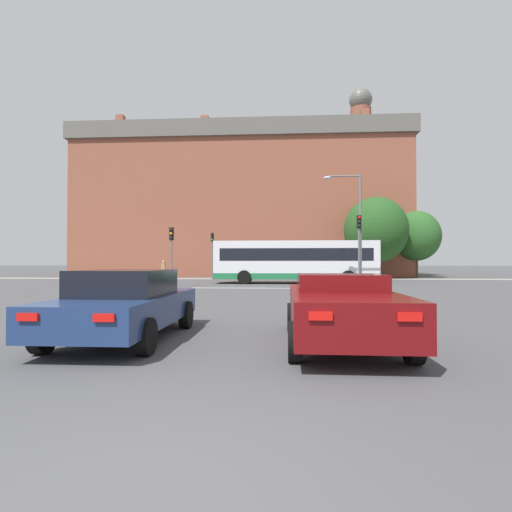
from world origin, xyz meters
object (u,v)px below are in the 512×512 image
(car_roadster_right, at_px, (341,308))
(pedestrian_walking_east, at_px, (163,268))
(traffic_light_far_left, at_px, (212,248))
(street_lamp_junction, at_px, (354,217))
(car_saloon_left, at_px, (126,303))
(pedestrian_walking_west, at_px, (341,269))
(traffic_light_near_right, at_px, (359,239))
(bus_crossing_lead, at_px, (295,261))
(traffic_light_near_left, at_px, (171,247))
(pedestrian_waiting, at_px, (285,269))
(traffic_light_far_right, at_px, (330,253))

(car_roadster_right, relative_size, pedestrian_walking_east, 2.62)
(traffic_light_far_left, relative_size, street_lamp_junction, 0.61)
(car_saloon_left, xyz_separation_m, pedestrian_walking_west, (8.97, 30.85, 0.19))
(traffic_light_near_right, xyz_separation_m, street_lamp_junction, (-0.31, 0.12, 1.38))
(bus_crossing_lead, xyz_separation_m, pedestrian_walking_east, (-12.65, 8.79, -0.65))
(bus_crossing_lead, height_order, street_lamp_junction, street_lamp_junction)
(car_roadster_right, distance_m, street_lamp_junction, 18.19)
(traffic_light_far_left, height_order, traffic_light_near_right, traffic_light_near_right)
(car_saloon_left, xyz_separation_m, traffic_light_near_left, (-3.79, 16.97, 1.85))
(traffic_light_near_left, bearing_deg, pedestrian_waiting, 61.51)
(pedestrian_walking_east, bearing_deg, bus_crossing_lead, 151.92)
(bus_crossing_lead, bearing_deg, traffic_light_far_left, 45.98)
(traffic_light_near_left, distance_m, pedestrian_walking_west, 18.93)
(pedestrian_walking_east, bearing_deg, traffic_light_near_left, 115.31)
(traffic_light_far_right, relative_size, pedestrian_walking_east, 2.06)
(pedestrian_walking_west, bearing_deg, pedestrian_waiting, -71.35)
(traffic_light_far_left, bearing_deg, street_lamp_junction, -47.51)
(car_saloon_left, height_order, traffic_light_far_right, traffic_light_far_right)
(car_roadster_right, bearing_deg, traffic_light_far_right, 84.12)
(bus_crossing_lead, xyz_separation_m, street_lamp_junction, (3.48, -4.75, 2.70))
(bus_crossing_lead, distance_m, traffic_light_far_right, 8.48)
(traffic_light_far_right, xyz_separation_m, traffic_light_far_left, (-11.05, -0.40, 0.46))
(car_roadster_right, bearing_deg, street_lamp_junction, 79.70)
(car_saloon_left, distance_m, street_lamp_junction, 19.22)
(traffic_light_near_left, height_order, street_lamp_junction, street_lamp_junction)
(traffic_light_far_right, bearing_deg, traffic_light_near_right, -88.83)
(traffic_light_far_left, xyz_separation_m, traffic_light_near_right, (11.31, -12.13, 0.08))
(street_lamp_junction, height_order, pedestrian_walking_west, street_lamp_junction)
(pedestrian_waiting, bearing_deg, car_roadster_right, 157.60)
(bus_crossing_lead, relative_size, street_lamp_junction, 1.68)
(car_saloon_left, height_order, pedestrian_waiting, pedestrian_waiting)
(car_roadster_right, xyz_separation_m, pedestrian_waiting, (-0.78, 30.69, 0.27))
(street_lamp_junction, height_order, pedestrian_walking_east, street_lamp_junction)
(pedestrian_walking_west, bearing_deg, traffic_light_near_left, -28.33)
(traffic_light_near_left, bearing_deg, traffic_light_near_right, 0.66)
(traffic_light_near_right, height_order, traffic_light_near_left, traffic_light_near_right)
(traffic_light_far_right, height_order, traffic_light_near_right, traffic_light_near_right)
(car_roadster_right, height_order, traffic_light_near_right, traffic_light_near_right)
(street_lamp_junction, distance_m, pedestrian_walking_west, 14.12)
(car_saloon_left, height_order, pedestrian_walking_west, pedestrian_walking_west)
(car_saloon_left, distance_m, traffic_light_far_right, 30.68)
(traffic_light_far_left, xyz_separation_m, street_lamp_junction, (11.00, -12.01, 1.47))
(traffic_light_far_right, xyz_separation_m, traffic_light_near_left, (-11.55, -12.67, 0.11))
(car_saloon_left, height_order, traffic_light_near_right, traffic_light_near_right)
(car_roadster_right, height_order, traffic_light_near_left, traffic_light_near_left)
(bus_crossing_lead, distance_m, street_lamp_junction, 6.48)
(traffic_light_far_right, distance_m, pedestrian_waiting, 4.56)
(car_roadster_right, distance_m, traffic_light_near_right, 17.90)
(car_roadster_right, distance_m, pedestrian_waiting, 30.70)
(car_saloon_left, xyz_separation_m, pedestrian_walking_east, (-8.43, 30.76, 0.31))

